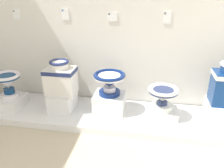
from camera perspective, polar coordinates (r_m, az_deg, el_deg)
The scene contains 14 objects.
display_platform at distance 3.09m, azimuth -0.49°, elevation -7.77°, with size 3.38×0.79×0.09m, color white.
plinth_block_pale_glazed at distance 3.47m, azimuth -23.54°, elevation -4.00°, with size 0.32×0.38×0.14m, color white.
antique_toilet_pale_glazed at distance 3.35m, azimuth -24.32°, elevation 0.43°, with size 0.35×0.35×0.33m.
plinth_block_squat_floral at distance 3.18m, azimuth -12.04°, elevation -4.06°, with size 0.31×0.38×0.23m, color white.
antique_toilet_squat_floral at distance 3.05m, azimuth -12.55°, elevation 1.53°, with size 0.39×0.29×0.45m.
plinth_block_rightmost at distance 3.07m, azimuth -0.61°, elevation -4.49°, with size 0.40×0.36×0.23m, color white.
antique_toilet_rightmost at distance 2.94m, azimuth -0.64°, elevation 0.81°, with size 0.41×0.41×0.29m.
plinth_block_broad_patterned at distance 3.03m, azimuth 12.03°, elevation -6.89°, with size 0.40×0.28×0.10m, color white.
antique_toilet_broad_patterned at distance 2.92m, azimuth 12.41°, elevation -2.81°, with size 0.37×0.37×0.29m.
plinth_block_leftmost at distance 3.09m, azimuth 25.70°, elevation -6.47°, with size 0.40×0.37×0.27m, color white.
info_placard_first at distance 3.55m, azimuth -22.49°, elevation 15.64°, with size 0.10×0.01×0.14m.
info_placard_second at distance 3.24m, azimuth -11.46°, elevation 16.54°, with size 0.10×0.01×0.15m.
info_placard_third at distance 3.08m, azimuth 0.09°, elevation 16.25°, with size 0.13×0.01×0.11m.
info_placard_fourth at distance 3.03m, azimuth 13.45°, elevation 15.73°, with size 0.09×0.01×0.15m.
Camera 1 is at (2.52, 0.01, 1.63)m, focal length 37.14 mm.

